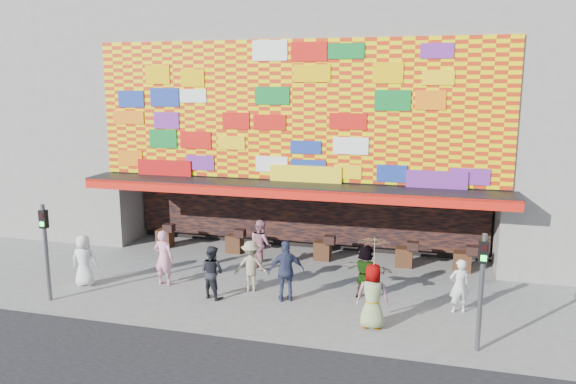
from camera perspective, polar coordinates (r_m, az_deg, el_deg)
name	(u,v)px	position (r m, az deg, el deg)	size (l,w,h in m)	color
ground	(259,302)	(17.30, -3.00, -11.14)	(90.00, 90.00, 0.00)	slate
shop_building	(318,114)	(23.94, 3.08, 7.95)	(15.20, 9.40, 10.00)	gray
neighbor_left	(51,94)	(29.41, -22.93, 9.18)	(11.00, 8.00, 12.00)	gray
signal_left	(45,241)	(18.34, -23.42, -4.63)	(0.22, 0.20, 3.00)	#59595B
signal_right	(482,279)	(14.50, 19.09, -8.37)	(0.22, 0.20, 3.00)	#59595B
ped_a	(84,260)	(19.52, -20.00, -6.54)	(0.83, 0.54, 1.70)	silver
ped_b	(164,258)	(18.87, -12.51, -6.52)	(0.67, 0.44, 1.83)	pink
ped_c	(212,272)	(17.53, -7.73, -8.04)	(0.80, 0.62, 1.65)	#212227
ped_d	(251,266)	(17.97, -3.78, -7.51)	(1.05, 0.61, 1.63)	gray
ped_e	(286,271)	(17.10, -0.18, -8.03)	(1.10, 0.46, 1.88)	#323757
ped_f	(366,271)	(17.53, 7.89, -8.00)	(1.56, 0.50, 1.68)	gray
ped_g	(373,296)	(15.48, 8.59, -10.42)	(0.88, 0.57, 1.79)	gray
ped_h	(459,286)	(17.06, 17.00, -9.10)	(0.58, 0.38, 1.59)	silver
ped_i	(261,244)	(20.06, -2.78, -5.30)	(0.86, 0.67, 1.77)	#BA7885
parasol	(374,253)	(15.08, 8.73, -6.13)	(1.19, 1.20, 1.77)	beige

